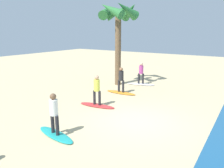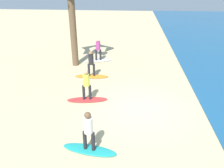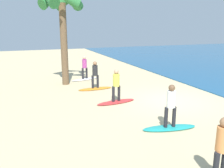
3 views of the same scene
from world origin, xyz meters
The scene contains 10 objects.
ground_plane centered at (0.00, 0.00, 0.00)m, with size 60.00×60.00×0.00m, color #CCB789.
surfboard_white centered at (-6.39, -2.95, 0.04)m, with size 2.10×0.56×0.09m, color white.
surfer_white centered at (-6.39, -2.95, 1.04)m, with size 0.32×0.45×1.64m.
surfboard_orange centered at (-3.56, -3.01, 0.04)m, with size 2.10×0.56×0.09m, color orange.
surfer_orange centered at (-3.56, -3.01, 1.04)m, with size 0.32×0.46×1.64m.
surfboard_red centered at (-0.65, -2.79, 0.04)m, with size 2.10×0.56×0.09m, color red.
surfer_red centered at (-0.65, -2.79, 1.04)m, with size 0.32×0.46×1.64m.
surfboard_teal centered at (3.01, -2.06, 0.04)m, with size 2.10×0.56×0.09m, color teal.
surfer_teal centered at (3.01, -2.06, 1.04)m, with size 0.32×0.46×1.64m.
palm_tree centered at (-5.52, -4.48, 4.90)m, with size 2.88×3.03×6.13m.
Camera 1 is at (8.33, 4.09, 4.01)m, focal length 34.85 mm.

